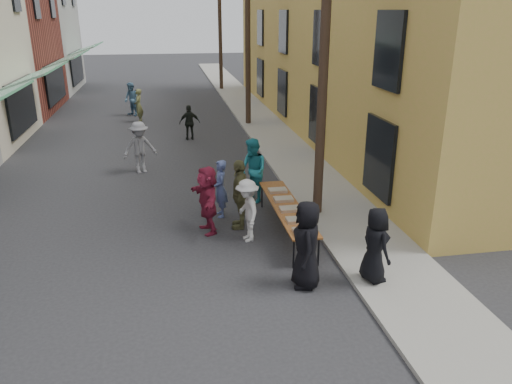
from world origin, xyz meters
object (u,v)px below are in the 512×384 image
object	(u,v)px
guest_front_a	(307,245)
server	(375,245)
guest_front_c	(253,171)
utility_pole_far	(220,25)
serving_table	(287,207)
utility_pole_near	(324,52)
catering_tray_sausage	(304,231)
utility_pole_mid	(248,32)

from	to	relation	value
guest_front_a	server	world-z (taller)	guest_front_a
guest_front_c	utility_pole_far	bearing A→B (deg)	156.10
serving_table	guest_front_c	distance (m)	2.48
serving_table	guest_front_c	world-z (taller)	guest_front_c
utility_pole_far	guest_front_a	world-z (taller)	utility_pole_far
guest_front_a	guest_front_c	distance (m)	5.07
utility_pole_near	serving_table	world-z (taller)	utility_pole_near
catering_tray_sausage	guest_front_a	bearing A→B (deg)	-102.73
utility_pole_far	server	bearing A→B (deg)	-89.90
utility_pole_near	guest_front_a	distance (m)	5.30
utility_pole_near	guest_front_a	xyz separation A→B (m)	(-1.37, -3.69, -3.55)
guest_front_a	guest_front_c	size ratio (longest dim) A/B	0.98
utility_pole_near	utility_pole_far	distance (m)	24.00
utility_pole_mid	server	bearing A→B (deg)	-89.82
catering_tray_sausage	guest_front_c	distance (m)	4.10
utility_pole_mid	server	size ratio (longest dim) A/B	5.51
utility_pole_far	server	distance (m)	28.12
guest_front_c	utility_pole_mid	bearing A→B (deg)	151.53
guest_front_a	guest_front_c	xyz separation A→B (m)	(-0.25, 5.07, 0.02)
utility_pole_mid	server	distance (m)	16.29
utility_pole_near	utility_pole_mid	size ratio (longest dim) A/B	1.00
utility_pole_far	guest_front_a	size ratio (longest dim) A/B	4.75
server	guest_front_a	bearing A→B (deg)	70.01
utility_pole_far	guest_front_a	xyz separation A→B (m)	(-1.37, -27.69, -3.55)
utility_pole_near	guest_front_c	bearing A→B (deg)	139.54
utility_pole_near	utility_pole_far	size ratio (longest dim) A/B	1.00
serving_table	guest_front_a	bearing A→B (deg)	-94.86
catering_tray_sausage	guest_front_a	size ratio (longest dim) A/B	0.26
catering_tray_sausage	guest_front_a	xyz separation A→B (m)	(-0.22, -1.00, 0.16)
serving_table	utility_pole_far	bearing A→B (deg)	87.38
utility_pole_mid	serving_table	bearing A→B (deg)	-95.02
utility_pole_near	serving_table	xyz separation A→B (m)	(-1.15, -1.04, -3.79)
serving_table	server	distance (m)	3.10
utility_pole_far	serving_table	bearing A→B (deg)	-92.62
server	guest_front_c	bearing A→B (deg)	5.65
utility_pole_near	utility_pole_far	world-z (taller)	same
utility_pole_mid	serving_table	distance (m)	13.63
utility_pole_near	utility_pole_far	xyz separation A→B (m)	(0.00, 24.00, 0.00)
utility_pole_far	guest_front_c	size ratio (longest dim) A/B	4.63
catering_tray_sausage	utility_pole_mid	bearing A→B (deg)	85.54
serving_table	server	xyz separation A→B (m)	(1.20, -2.85, 0.20)
utility_pole_mid	guest_front_a	world-z (taller)	utility_pole_mid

